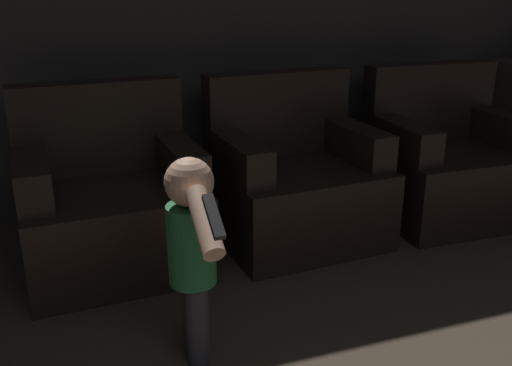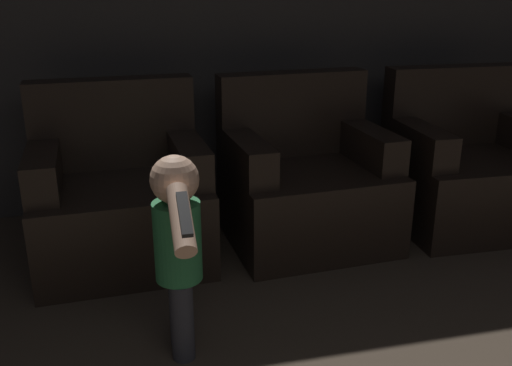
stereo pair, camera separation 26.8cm
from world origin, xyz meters
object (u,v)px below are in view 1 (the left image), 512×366
(armchair_left, at_px, (112,205))
(armchair_right, at_px, (445,164))
(person_toddler, at_px, (192,245))
(armchair_middle, at_px, (295,182))

(armchair_left, relative_size, armchair_right, 1.00)
(person_toddler, bearing_deg, armchair_left, 14.58)
(armchair_right, xyz_separation_m, person_toddler, (-1.88, -0.94, 0.16))
(armchair_left, distance_m, person_toddler, 0.98)
(armchair_left, relative_size, person_toddler, 1.12)
(armchair_left, distance_m, armchair_middle, 1.05)
(person_toddler, bearing_deg, armchair_right, -61.57)
(armchair_left, height_order, armchair_middle, same)
(armchair_middle, bearing_deg, person_toddler, -135.24)
(armchair_right, bearing_deg, armchair_middle, -178.89)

